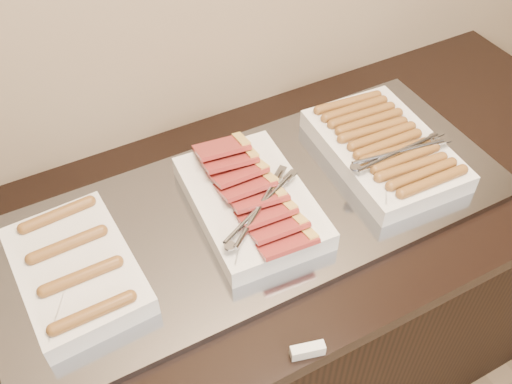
{
  "coord_description": "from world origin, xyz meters",
  "views": [
    {
      "loc": [
        -0.39,
        1.36,
        1.89
      ],
      "look_at": [
        0.02,
        2.13,
        0.97
      ],
      "focal_mm": 40.0,
      "sensor_mm": 36.0,
      "label": 1
    }
  ],
  "objects_px": {
    "dish_left": "(76,269)",
    "dish_right": "(385,148)",
    "counter": "(249,318)",
    "warming_tray": "(255,210)",
    "dish_center": "(251,200)"
  },
  "relations": [
    {
      "from": "counter",
      "to": "dish_right",
      "type": "xyz_separation_m",
      "value": [
        0.38,
        -0.0,
        0.5
      ]
    },
    {
      "from": "dish_left",
      "to": "counter",
      "type": "bearing_deg",
      "value": -2.87
    },
    {
      "from": "dish_center",
      "to": "warming_tray",
      "type": "bearing_deg",
      "value": 20.23
    },
    {
      "from": "dish_center",
      "to": "dish_right",
      "type": "distance_m",
      "value": 0.37
    },
    {
      "from": "warming_tray",
      "to": "dish_right",
      "type": "bearing_deg",
      "value": -0.51
    },
    {
      "from": "counter",
      "to": "dish_left",
      "type": "xyz_separation_m",
      "value": [
        -0.39,
        -0.0,
        0.5
      ]
    },
    {
      "from": "dish_center",
      "to": "dish_left",
      "type": "bearing_deg",
      "value": -176.9
    },
    {
      "from": "warming_tray",
      "to": "dish_left",
      "type": "xyz_separation_m",
      "value": [
        -0.41,
        -0.0,
        0.04
      ]
    },
    {
      "from": "dish_center",
      "to": "dish_right",
      "type": "bearing_deg",
      "value": 3.73
    },
    {
      "from": "dish_left",
      "to": "warming_tray",
      "type": "bearing_deg",
      "value": -2.87
    },
    {
      "from": "counter",
      "to": "dish_center",
      "type": "relative_size",
      "value": 5.18
    },
    {
      "from": "dish_left",
      "to": "dish_center",
      "type": "distance_m",
      "value": 0.4
    },
    {
      "from": "warming_tray",
      "to": "dish_left",
      "type": "bearing_deg",
      "value": -180.0
    },
    {
      "from": "dish_left",
      "to": "dish_right",
      "type": "height_order",
      "value": "dish_right"
    },
    {
      "from": "counter",
      "to": "warming_tray",
      "type": "xyz_separation_m",
      "value": [
        0.02,
        0.0,
        0.46
      ]
    }
  ]
}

